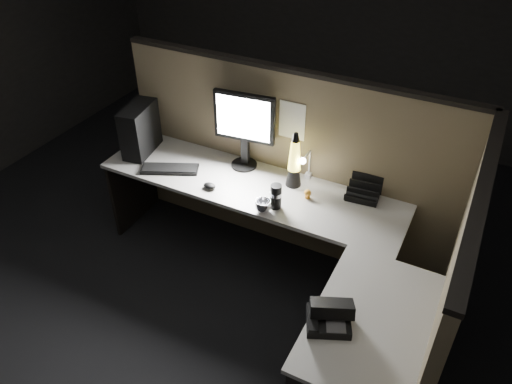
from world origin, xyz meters
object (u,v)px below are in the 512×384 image
at_px(keyboard, 170,169).
at_px(desk_phone, 329,316).
at_px(monitor, 244,123).
at_px(lava_lamp, 294,164).
at_px(pc_tower, 140,129).

distance_m(keyboard, desk_phone, 1.77).
distance_m(monitor, keyboard, 0.67).
bearing_deg(monitor, keyboard, -151.85).
distance_m(lava_lamp, desk_phone, 1.26).
relative_size(keyboard, lava_lamp, 1.01).
height_order(lava_lamp, desk_phone, lava_lamp).
bearing_deg(lava_lamp, desk_phone, -58.02).
height_order(pc_tower, desk_phone, pc_tower).
bearing_deg(lava_lamp, keyboard, -164.38).
bearing_deg(desk_phone, lava_lamp, 98.49).
xyz_separation_m(keyboard, lava_lamp, (0.91, 0.25, 0.17)).
height_order(monitor, keyboard, monitor).
distance_m(monitor, lava_lamp, 0.48).
bearing_deg(keyboard, desk_phone, -52.21).
bearing_deg(keyboard, lava_lamp, -9.33).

